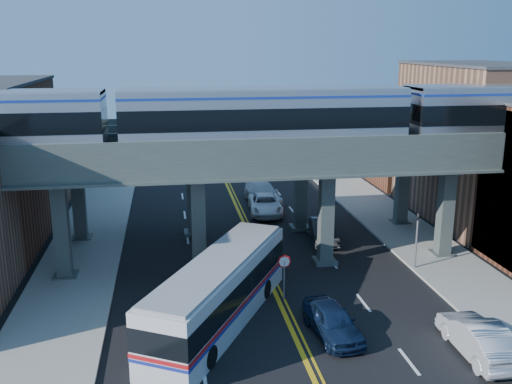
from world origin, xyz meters
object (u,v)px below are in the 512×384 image
at_px(traffic_signal, 417,235).
at_px(car_lane_b, 323,231).
at_px(stop_sign, 284,270).
at_px(car_parked_curb, 478,338).
at_px(car_lane_a, 333,321).
at_px(car_lane_d, 262,194).
at_px(transit_bus, 219,292).
at_px(car_lane_c, 265,204).
at_px(transit_train, 264,116).

relative_size(traffic_signal, car_lane_b, 0.87).
bearing_deg(traffic_signal, stop_sign, -161.37).
bearing_deg(stop_sign, car_parked_curb, -42.71).
distance_m(car_lane_a, car_lane_d, 23.67).
bearing_deg(transit_bus, traffic_signal, -39.56).
height_order(car_lane_a, car_lane_c, car_lane_a).
bearing_deg(car_lane_c, stop_sign, -91.53).
bearing_deg(transit_bus, car_parked_curb, -84.83).
distance_m(transit_train, car_parked_curb, 16.60).
height_order(stop_sign, car_lane_c, stop_sign).
distance_m(car_lane_a, car_lane_c, 20.70).
height_order(transit_train, traffic_signal, transit_train).
bearing_deg(car_lane_a, traffic_signal, 37.74).
bearing_deg(stop_sign, car_lane_a, -70.38).
xyz_separation_m(transit_train, car_lane_a, (1.76, -9.21, -8.67)).
bearing_deg(car_lane_d, car_lane_b, -79.73).
height_order(car_lane_c, car_lane_d, car_lane_d).
bearing_deg(stop_sign, car_lane_b, 62.45).
distance_m(transit_train, transit_bus, 11.04).
bearing_deg(car_lane_c, car_lane_d, 90.10).
bearing_deg(transit_train, car_lane_b, 38.92).
bearing_deg(car_lane_d, car_lane_c, -98.57).
relative_size(transit_train, car_lane_c, 9.30).
bearing_deg(car_lane_b, transit_train, -133.53).
relative_size(transit_bus, car_lane_d, 1.97).
xyz_separation_m(car_lane_a, car_parked_curb, (5.97, -2.69, 0.06)).
xyz_separation_m(car_lane_c, car_parked_curb, (5.65, -23.39, 0.06)).
distance_m(stop_sign, transit_bus, 4.22).
bearing_deg(transit_train, transit_bus, -116.13).
bearing_deg(car_parked_curb, car_lane_d, -77.14).
height_order(car_lane_b, car_lane_c, car_lane_b).
distance_m(car_lane_d, car_parked_curb, 26.89).
xyz_separation_m(traffic_signal, car_lane_a, (-7.40, -7.21, -1.52)).
relative_size(traffic_signal, car_lane_c, 0.74).
distance_m(car_lane_a, car_parked_curb, 6.55).
xyz_separation_m(stop_sign, car_lane_a, (1.50, -4.21, -0.98)).
distance_m(traffic_signal, car_lane_c, 15.31).
relative_size(traffic_signal, car_parked_curb, 0.81).
height_order(car_lane_b, car_lane_d, car_lane_d).
xyz_separation_m(stop_sign, car_lane_d, (2.07, 19.45, -0.86)).
bearing_deg(transit_bus, car_lane_b, -8.59).
height_order(traffic_signal, car_lane_d, traffic_signal).
distance_m(stop_sign, traffic_signal, 9.41).
distance_m(car_lane_b, car_lane_c, 8.02).
bearing_deg(car_lane_b, car_parked_curb, -72.57).
height_order(car_lane_c, car_parked_curb, car_parked_curb).
xyz_separation_m(traffic_signal, car_parked_curb, (-1.43, -9.90, -1.46)).
distance_m(traffic_signal, transit_bus, 13.59).
bearing_deg(car_lane_c, car_parked_curb, -71.65).
relative_size(transit_train, car_lane_d, 8.32).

